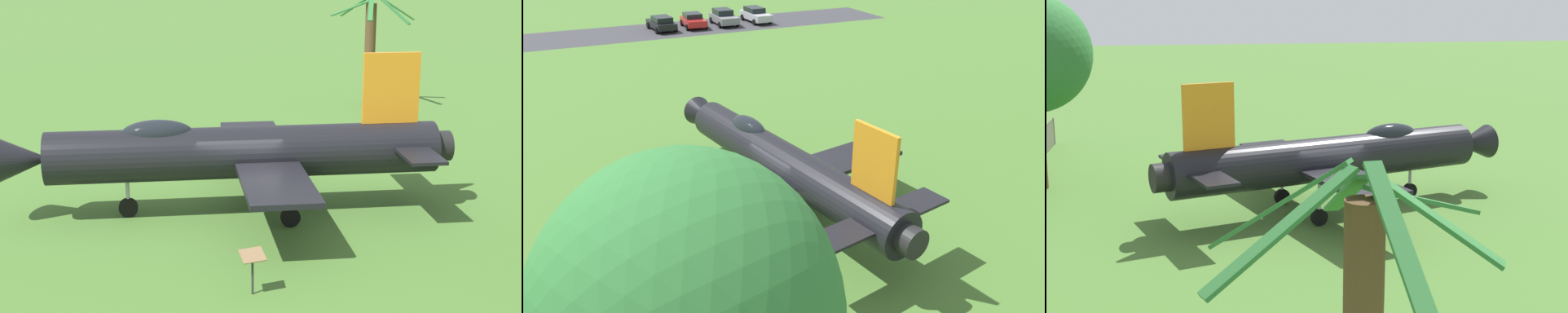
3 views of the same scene
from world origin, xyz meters
TOP-DOWN VIEW (x-y plane):
  - ground_plane at (0.00, 0.00)m, footprint 200.00×200.00m
  - display_jet at (0.11, -0.35)m, footprint 9.76×13.82m
  - palm_tree at (-17.18, 3.12)m, footprint 4.33×4.14m
  - info_plaque at (5.92, 1.36)m, footprint 0.66×0.72m

SIDE VIEW (x-z plane):
  - ground_plane at x=0.00m, z-range 0.00..0.00m
  - info_plaque at x=5.92m, z-range 0.28..1.43m
  - display_jet at x=0.11m, z-range -0.51..4.49m
  - palm_tree at x=-17.18m, z-range -0.01..5.81m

